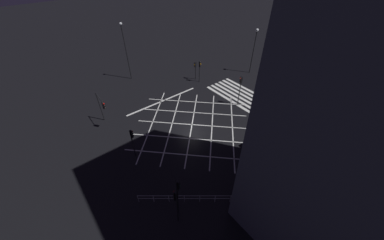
# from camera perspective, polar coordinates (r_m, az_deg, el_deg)

# --- Properties ---
(ground_plane) EXTENTS (200.00, 200.00, 0.00)m
(ground_plane) POSITION_cam_1_polar(r_m,az_deg,el_deg) (28.13, 0.00, -1.22)
(ground_plane) COLOR black
(road_markings) EXTENTS (17.82, 21.74, 0.01)m
(road_markings) POSITION_cam_1_polar(r_m,az_deg,el_deg) (31.76, 8.28, 3.72)
(road_markings) COLOR silver
(road_markings) RESTS_ON ground_plane
(traffic_light_median_north) EXTENTS (0.36, 0.39, 3.74)m
(traffic_light_median_north) POSITION_cam_1_polar(r_m,az_deg,el_deg) (23.26, -15.64, -4.67)
(traffic_light_median_north) COLOR black
(traffic_light_median_north) RESTS_ON ground_plane
(traffic_light_nw_main) EXTENTS (0.39, 0.36, 4.23)m
(traffic_light_nw_main) POSITION_cam_1_polar(r_m,az_deg,el_deg) (17.67, -4.28, -20.68)
(traffic_light_nw_main) COLOR black
(traffic_light_nw_main) RESTS_ON ground_plane
(traffic_light_se_main) EXTENTS (0.39, 0.36, 3.78)m
(traffic_light_se_main) POSITION_cam_1_polar(r_m,az_deg,el_deg) (36.31, 2.11, 13.90)
(traffic_light_se_main) COLOR black
(traffic_light_se_main) RESTS_ON ground_plane
(traffic_light_ne_main) EXTENTS (2.66, 0.36, 4.32)m
(traffic_light_ne_main) POSITION_cam_1_polar(r_m,az_deg,el_deg) (28.35, -22.88, 3.68)
(traffic_light_ne_main) COLOR black
(traffic_light_ne_main) RESTS_ON ground_plane
(traffic_light_se_cross) EXTENTS (0.36, 0.39, 3.28)m
(traffic_light_se_cross) POSITION_cam_1_polar(r_m,az_deg,el_deg) (37.23, 0.84, 13.98)
(traffic_light_se_cross) COLOR black
(traffic_light_se_cross) RESTS_ON ground_plane
(traffic_light_nw_cross) EXTENTS (0.36, 0.39, 4.40)m
(traffic_light_nw_cross) POSITION_cam_1_polar(r_m,az_deg,el_deg) (17.98, -3.81, -18.29)
(traffic_light_nw_cross) COLOR black
(traffic_light_nw_cross) RESTS_ON ground_plane
(traffic_light_sw_cross) EXTENTS (0.36, 2.44, 4.14)m
(traffic_light_sw_cross) POSITION_cam_1_polar(r_m,az_deg,el_deg) (27.24, 25.89, 0.75)
(traffic_light_sw_cross) COLOR black
(traffic_light_sw_cross) RESTS_ON ground_plane
(traffic_light_median_south) EXTENTS (0.36, 0.39, 4.53)m
(traffic_light_median_south) POSITION_cam_1_polar(r_m,az_deg,el_deg) (30.81, 12.73, 9.04)
(traffic_light_median_south) COLOR black
(traffic_light_median_south) RESTS_ON ground_plane
(street_lamp_east) EXTENTS (0.51, 0.51, 7.80)m
(street_lamp_east) POSITION_cam_1_polar(r_m,az_deg,el_deg) (39.88, 16.42, 19.21)
(street_lamp_east) COLOR black
(street_lamp_east) RESTS_ON ground_plane
(street_lamp_west) EXTENTS (0.44, 0.44, 9.38)m
(street_lamp_west) POSITION_cam_1_polar(r_m,az_deg,el_deg) (37.62, -17.49, 18.66)
(street_lamp_west) COLOR black
(street_lamp_west) RESTS_ON ground_plane
(street_tree_near) EXTENTS (3.55, 3.55, 5.46)m
(street_tree_near) POSITION_cam_1_polar(r_m,az_deg,el_deg) (29.40, 33.38, 2.36)
(street_tree_near) COLOR brown
(street_tree_near) RESTS_ON ground_plane
(waiting_car) EXTENTS (4.56, 1.72, 1.24)m
(waiting_car) POSITION_cam_1_polar(r_m,az_deg,el_deg) (25.26, 18.60, -7.87)
(waiting_car) COLOR black
(waiting_car) RESTS_ON ground_plane
(pedestrian_railing) EXTENTS (6.15, 7.67, 1.05)m
(pedestrian_railing) POSITION_cam_1_polar(r_m,az_deg,el_deg) (20.48, 0.00, -20.05)
(pedestrian_railing) COLOR #B7B7BC
(pedestrian_railing) RESTS_ON ground_plane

